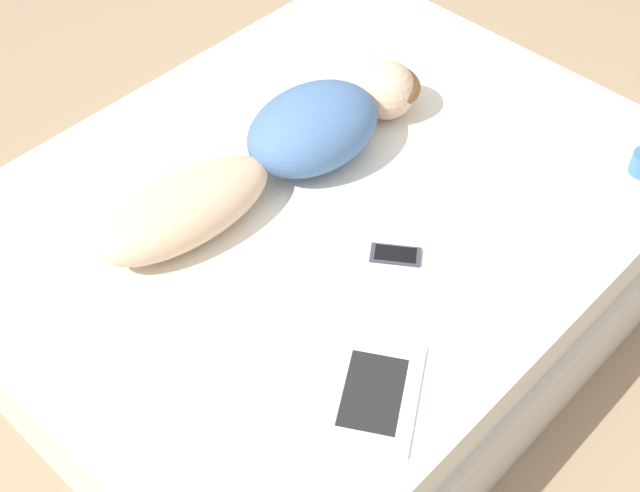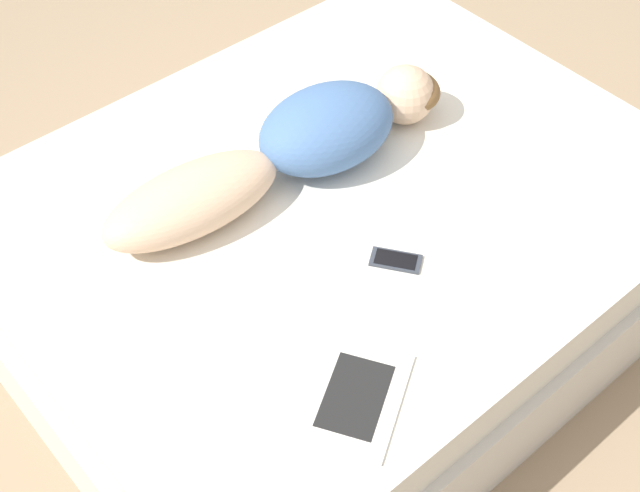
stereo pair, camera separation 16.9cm
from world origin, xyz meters
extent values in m
plane|color=#9E8466|center=(0.00, 0.00, 0.00)|extent=(12.00, 12.00, 0.00)
cube|color=beige|center=(0.00, 0.00, 0.17)|extent=(1.76, 2.18, 0.35)
cube|color=silver|center=(0.00, 0.00, 0.43)|extent=(1.70, 2.12, 0.17)
ellipsoid|color=#DBB28E|center=(-0.19, -0.42, 0.60)|extent=(0.31, 0.61, 0.18)
ellipsoid|color=#476B9E|center=(-0.15, 0.08, 0.63)|extent=(0.38, 0.50, 0.24)
ellipsoid|color=brown|center=(-0.12, 0.43, 0.62)|extent=(0.22, 0.21, 0.11)
sphere|color=#DBB28E|center=(-0.13, 0.41, 0.61)|extent=(0.20, 0.20, 0.20)
cube|color=silver|center=(0.40, -0.59, 0.52)|extent=(0.38, 0.41, 0.01)
cube|color=silver|center=(0.60, -0.47, 0.52)|extent=(0.38, 0.41, 0.01)
cube|color=black|center=(0.60, -0.47, 0.52)|extent=(0.25, 0.28, 0.00)
cube|color=#333842|center=(0.33, -0.07, 0.52)|extent=(0.16, 0.15, 0.01)
cube|color=black|center=(0.33, -0.07, 0.52)|extent=(0.13, 0.12, 0.00)
camera|label=1|loc=(1.38, -1.48, 2.48)|focal=50.00mm
camera|label=2|loc=(1.49, -1.36, 2.48)|focal=50.00mm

